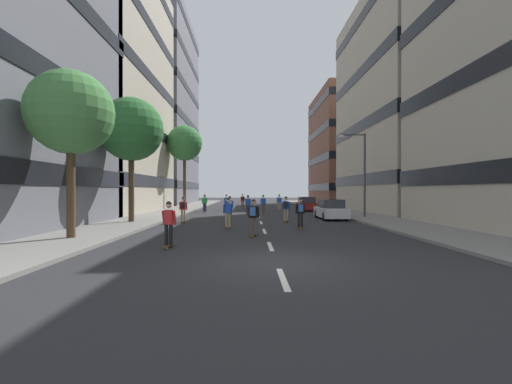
% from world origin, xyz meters
% --- Properties ---
extents(ground_plane, '(146.34, 146.34, 0.00)m').
position_xyz_m(ground_plane, '(0.00, 24.39, 0.00)').
color(ground_plane, '#28282B').
extents(sidewalk_left, '(3.94, 67.07, 0.14)m').
position_xyz_m(sidewalk_left, '(-8.61, 27.44, 0.07)').
color(sidewalk_left, gray).
rests_on(sidewalk_left, ground_plane).
extents(sidewalk_right, '(3.94, 67.07, 0.14)m').
position_xyz_m(sidewalk_right, '(8.61, 27.44, 0.07)').
color(sidewalk_right, gray).
rests_on(sidewalk_right, ground_plane).
extents(lane_markings, '(0.16, 57.20, 0.01)m').
position_xyz_m(lane_markings, '(0.00, 25.50, 0.00)').
color(lane_markings, silver).
rests_on(lane_markings, ground_plane).
extents(building_left_mid, '(13.65, 18.99, 25.82)m').
position_xyz_m(building_left_mid, '(-17.35, 24.98, 13.00)').
color(building_left_mid, '#B2A893').
rests_on(building_left_mid, ground_plane).
extents(building_left_far, '(13.65, 20.36, 30.73)m').
position_xyz_m(building_left_far, '(-17.35, 46.60, 15.46)').
color(building_left_far, slate).
rests_on(building_left_far, ground_plane).
extents(building_right_mid, '(13.65, 18.63, 21.91)m').
position_xyz_m(building_right_mid, '(17.35, 24.98, 11.05)').
color(building_right_mid, '#BCB29E').
rests_on(building_right_mid, ground_plane).
extents(building_right_far, '(13.65, 17.02, 18.21)m').
position_xyz_m(building_right_far, '(17.35, 46.60, 9.19)').
color(building_right_far, brown).
rests_on(building_right_far, ground_plane).
extents(parked_car_near, '(1.82, 4.40, 1.52)m').
position_xyz_m(parked_car_near, '(5.44, 26.80, 0.70)').
color(parked_car_near, maroon).
rests_on(parked_car_near, ground_plane).
extents(parked_car_mid, '(1.82, 4.40, 1.52)m').
position_xyz_m(parked_car_mid, '(5.44, 15.72, 0.70)').
color(parked_car_mid, silver).
rests_on(parked_car_mid, ground_plane).
extents(street_tree_near, '(3.65, 3.65, 7.29)m').
position_xyz_m(street_tree_near, '(-8.61, 4.72, 5.56)').
color(street_tree_near, '#4C3823').
rests_on(street_tree_near, sidewalk_left).
extents(street_tree_mid, '(4.26, 4.26, 9.93)m').
position_xyz_m(street_tree_mid, '(-8.61, 31.39, 7.89)').
color(street_tree_mid, '#4C3823').
rests_on(street_tree_mid, sidewalk_left).
extents(street_tree_far, '(4.17, 4.17, 8.19)m').
position_xyz_m(street_tree_far, '(-8.61, 12.47, 6.21)').
color(street_tree_far, '#4C3823').
rests_on(street_tree_far, sidewalk_left).
extents(streetlamp_right, '(2.13, 0.30, 6.50)m').
position_xyz_m(streetlamp_right, '(7.85, 16.22, 4.14)').
color(streetlamp_right, '#3F3F44').
rests_on(streetlamp_right, sidewalk_right).
extents(skater_0, '(0.54, 0.91, 1.78)m').
position_xyz_m(skater_0, '(0.57, 23.21, 0.98)').
color(skater_0, brown).
rests_on(skater_0, ground_plane).
extents(skater_1, '(0.56, 0.92, 1.78)m').
position_xyz_m(skater_1, '(-3.91, 2.75, 0.98)').
color(skater_1, brown).
rests_on(skater_1, ground_plane).
extents(skater_2, '(0.57, 0.92, 1.78)m').
position_xyz_m(skater_2, '(-1.62, 33.24, 1.02)').
color(skater_2, brown).
rests_on(skater_2, ground_plane).
extents(skater_3, '(0.54, 0.91, 1.78)m').
position_xyz_m(skater_3, '(-5.32, 13.11, 1.02)').
color(skater_3, brown).
rests_on(skater_3, ground_plane).
extents(skater_4, '(0.55, 0.92, 1.78)m').
position_xyz_m(skater_4, '(2.51, 27.27, 0.98)').
color(skater_4, brown).
rests_on(skater_4, ground_plane).
extents(skater_5, '(0.53, 0.90, 1.78)m').
position_xyz_m(skater_5, '(2.12, 9.21, 1.02)').
color(skater_5, brown).
rests_on(skater_5, ground_plane).
extents(skater_6, '(0.57, 0.92, 1.78)m').
position_xyz_m(skater_6, '(-5.34, 24.69, 0.98)').
color(skater_6, brown).
rests_on(skater_6, ground_plane).
extents(skater_7, '(0.57, 0.92, 1.78)m').
position_xyz_m(skater_7, '(-5.61, 27.21, 1.02)').
color(skater_7, brown).
rests_on(skater_7, ground_plane).
extents(skater_8, '(0.57, 0.92, 1.78)m').
position_xyz_m(skater_8, '(-0.62, 5.97, 1.02)').
color(skater_8, brown).
rests_on(skater_8, ground_plane).
extents(skater_9, '(0.57, 0.92, 1.78)m').
position_xyz_m(skater_9, '(-2.05, 9.49, 0.98)').
color(skater_9, brown).
rests_on(skater_9, ground_plane).
extents(skater_10, '(0.57, 0.92, 1.78)m').
position_xyz_m(skater_10, '(1.77, 13.62, 1.02)').
color(skater_10, brown).
rests_on(skater_10, ground_plane).
extents(skater_11, '(0.57, 0.92, 1.78)m').
position_xyz_m(skater_11, '(-2.27, 15.54, 1.02)').
color(skater_11, brown).
rests_on(skater_11, ground_plane).
extents(skater_12, '(0.53, 0.90, 1.78)m').
position_xyz_m(skater_12, '(-3.26, 26.92, 1.02)').
color(skater_12, brown).
rests_on(skater_12, ground_plane).
extents(skater_13, '(0.56, 0.92, 1.78)m').
position_xyz_m(skater_13, '(-0.91, 21.15, 0.98)').
color(skater_13, brown).
rests_on(skater_13, ground_plane).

